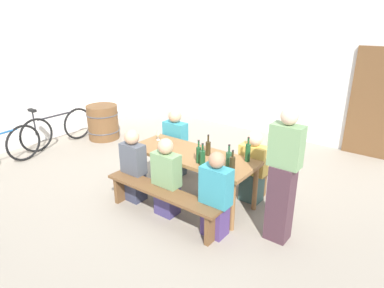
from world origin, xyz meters
name	(u,v)px	position (x,y,z in m)	size (l,w,h in m)	color
ground_plane	(192,199)	(0.00, 0.00, 0.00)	(24.00, 24.00, 0.00)	gray
back_wall	(293,66)	(0.00, 3.60, 1.60)	(14.00, 0.20, 3.20)	white
side_wall	(28,68)	(-4.27, 0.00, 1.60)	(0.20, 7.60, 3.20)	white
wooden_door	(375,104)	(1.72, 3.46, 1.05)	(0.90, 0.06, 2.10)	brown
tasting_table	(192,159)	(0.00, 0.00, 0.66)	(1.93, 0.74, 0.75)	olive
bench_near	(162,196)	(0.00, -0.67, 0.35)	(1.83, 0.30, 0.45)	brown
bench_far	(217,163)	(0.00, 0.67, 0.35)	(1.83, 0.30, 0.45)	brown
wine_bottle_0	(248,152)	(0.77, 0.25, 0.88)	(0.07, 0.07, 0.35)	#194723
wine_bottle_1	(229,159)	(0.66, -0.06, 0.86)	(0.08, 0.08, 0.31)	#234C2D
wine_bottle_2	(232,165)	(0.81, -0.24, 0.88)	(0.07, 0.07, 0.33)	#332814
wine_bottle_3	(202,158)	(0.37, -0.26, 0.87)	(0.08, 0.08, 0.33)	#194723
wine_bottle_4	(199,154)	(0.26, -0.20, 0.87)	(0.07, 0.07, 0.32)	#194723
wine_bottle_5	(208,148)	(0.22, 0.09, 0.86)	(0.07, 0.07, 0.31)	#332814
wine_glass_0	(222,160)	(0.60, -0.14, 0.85)	(0.07, 0.07, 0.15)	silver
wine_glass_1	(158,133)	(-0.78, 0.12, 0.88)	(0.06, 0.06, 0.18)	silver
seated_guest_near_0	(134,167)	(-0.68, -0.52, 0.54)	(0.37, 0.24, 1.12)	#373B52
seated_guest_near_1	(166,179)	(-0.04, -0.52, 0.54)	(0.39, 0.24, 1.13)	#3F3669
seated_guest_near_2	(216,197)	(0.76, -0.52, 0.54)	(0.39, 0.24, 1.13)	#4C3671
seated_guest_far_0	(175,144)	(-0.75, 0.52, 0.56)	(0.41, 0.24, 1.17)	#3D4E58
seated_guest_far_1	(253,169)	(0.73, 0.52, 0.52)	(0.41, 0.24, 1.10)	#36534F
standing_host	(283,179)	(1.43, -0.11, 0.83)	(0.37, 0.24, 1.69)	#482C36
wine_barrel	(103,122)	(-3.23, 0.95, 0.38)	(0.71, 0.71, 0.76)	brown
parked_bicycle_0	(58,128)	(-3.66, 0.10, 0.37)	(0.20, 1.68, 0.90)	black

